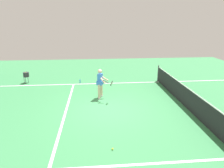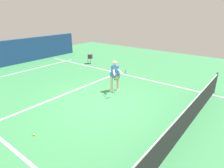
% 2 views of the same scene
% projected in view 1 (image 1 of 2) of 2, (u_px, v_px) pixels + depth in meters
% --- Properties ---
extents(ground_plane, '(24.86, 24.86, 0.00)m').
position_uv_depth(ground_plane, '(108.00, 109.00, 9.52)').
color(ground_plane, '#38844C').
extents(service_line_marking, '(7.82, 0.10, 0.01)m').
position_uv_depth(service_line_marking, '(66.00, 110.00, 9.35)').
color(service_line_marking, white).
rests_on(service_line_marking, ground).
extents(sideline_left_marking, '(0.10, 17.13, 0.01)m').
position_uv_depth(sideline_left_marking, '(103.00, 83.00, 13.23)').
color(sideline_left_marking, white).
rests_on(sideline_left_marking, ground).
extents(sideline_right_marking, '(0.10, 17.13, 0.01)m').
position_uv_depth(sideline_right_marking, '(117.00, 166.00, 5.81)').
color(sideline_right_marking, white).
rests_on(sideline_right_marking, ground).
extents(court_net, '(8.50, 0.08, 1.05)m').
position_uv_depth(court_net, '(185.00, 96.00, 9.68)').
color(court_net, '#4C4C51').
rests_on(court_net, ground).
extents(tennis_player, '(1.00, 0.86, 1.55)m').
position_uv_depth(tennis_player, '(101.00, 82.00, 10.59)').
color(tennis_player, beige).
rests_on(tennis_player, ground).
extents(tennis_ball_near, '(0.07, 0.07, 0.07)m').
position_uv_depth(tennis_ball_near, '(113.00, 149.00, 6.51)').
color(tennis_ball_near, '#D1E533').
rests_on(tennis_ball_near, ground).
extents(ball_hopper, '(0.36, 0.36, 0.74)m').
position_uv_depth(ball_hopper, '(26.00, 75.00, 13.22)').
color(ball_hopper, '#333338').
rests_on(ball_hopper, ground).
extents(water_bottle, '(0.07, 0.07, 0.24)m').
position_uv_depth(water_bottle, '(80.00, 81.00, 13.31)').
color(water_bottle, '#4C9EE5').
rests_on(water_bottle, ground).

